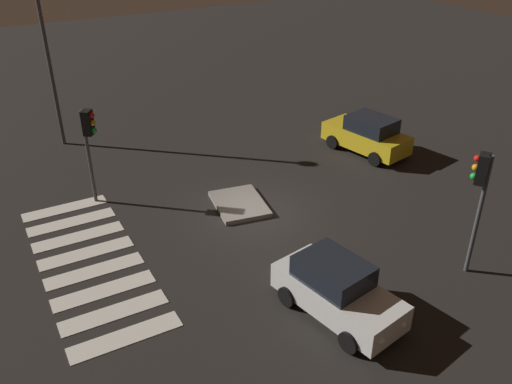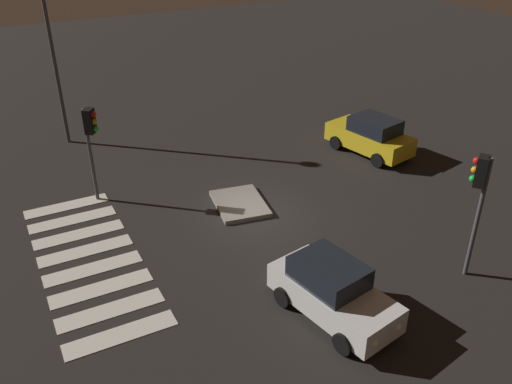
{
  "view_description": "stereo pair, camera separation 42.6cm",
  "coord_description": "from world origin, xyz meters",
  "px_view_note": "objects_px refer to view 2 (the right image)",
  "views": [
    {
      "loc": [
        15.75,
        -8.65,
        11.0
      ],
      "look_at": [
        0.0,
        0.0,
        1.0
      ],
      "focal_mm": 38.17,
      "sensor_mm": 36.0,
      "label": 1
    },
    {
      "loc": [
        15.95,
        -8.27,
        11.0
      ],
      "look_at": [
        0.0,
        0.0,
        1.0
      ],
      "focal_mm": 38.17,
      "sensor_mm": 36.0,
      "label": 2
    }
  ],
  "objects_px": {
    "car_white": "(332,291)",
    "traffic_light_south": "(91,132)",
    "street_lamp": "(49,31)",
    "traffic_light_north": "(479,187)",
    "traffic_island": "(240,204)",
    "car_yellow": "(371,136)"
  },
  "relations": [
    {
      "from": "traffic_light_north",
      "to": "traffic_light_south",
      "type": "bearing_deg",
      "value": 8.12
    },
    {
      "from": "car_yellow",
      "to": "street_lamp",
      "type": "height_order",
      "value": "street_lamp"
    },
    {
      "from": "car_yellow",
      "to": "traffic_light_south",
      "type": "height_order",
      "value": "traffic_light_south"
    },
    {
      "from": "traffic_light_north",
      "to": "street_lamp",
      "type": "relative_size",
      "value": 0.52
    },
    {
      "from": "street_lamp",
      "to": "traffic_light_north",
      "type": "bearing_deg",
      "value": 29.17
    },
    {
      "from": "street_lamp",
      "to": "traffic_light_south",
      "type": "bearing_deg",
      "value": 0.42
    },
    {
      "from": "traffic_light_south",
      "to": "traffic_island",
      "type": "bearing_deg",
      "value": 5.58
    },
    {
      "from": "car_white",
      "to": "street_lamp",
      "type": "xyz_separation_m",
      "value": [
        -16.52,
        -4.46,
        4.56
      ]
    },
    {
      "from": "traffic_light_south",
      "to": "traffic_light_north",
      "type": "xyz_separation_m",
      "value": [
        10.26,
        9.34,
        0.24
      ]
    },
    {
      "from": "car_white",
      "to": "car_yellow",
      "type": "xyz_separation_m",
      "value": [
        -8.56,
        8.03,
        0.03
      ]
    },
    {
      "from": "car_white",
      "to": "traffic_island",
      "type": "bearing_deg",
      "value": 165.77
    },
    {
      "from": "traffic_island",
      "to": "car_yellow",
      "type": "xyz_separation_m",
      "value": [
        -1.63,
        7.65,
        0.8
      ]
    },
    {
      "from": "car_yellow",
      "to": "street_lamp",
      "type": "relative_size",
      "value": 0.55
    },
    {
      "from": "traffic_island",
      "to": "street_lamp",
      "type": "relative_size",
      "value": 0.35
    },
    {
      "from": "car_white",
      "to": "traffic_light_south",
      "type": "height_order",
      "value": "traffic_light_south"
    },
    {
      "from": "car_yellow",
      "to": "traffic_light_north",
      "type": "xyz_separation_m",
      "value": [
        8.85,
        -3.1,
        2.29
      ]
    },
    {
      "from": "car_white",
      "to": "traffic_light_north",
      "type": "distance_m",
      "value": 5.46
    },
    {
      "from": "traffic_light_south",
      "to": "traffic_light_north",
      "type": "height_order",
      "value": "traffic_light_north"
    },
    {
      "from": "car_yellow",
      "to": "street_lamp",
      "type": "bearing_deg",
      "value": 44.94
    },
    {
      "from": "car_white",
      "to": "car_yellow",
      "type": "distance_m",
      "value": 11.73
    },
    {
      "from": "traffic_island",
      "to": "traffic_light_south",
      "type": "distance_m",
      "value": 6.34
    },
    {
      "from": "car_white",
      "to": "traffic_light_south",
      "type": "xyz_separation_m",
      "value": [
        -9.96,
        -4.41,
        2.08
      ]
    }
  ]
}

